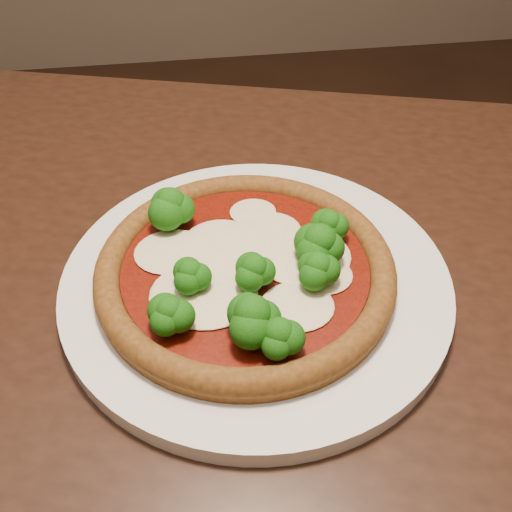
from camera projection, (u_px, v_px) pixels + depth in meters
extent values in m
plane|color=black|center=(217.00, 473.00, 1.18)|extent=(4.00, 4.00, 0.00)
cube|color=black|center=(252.00, 316.00, 0.54)|extent=(1.46, 1.16, 0.04)
cylinder|color=silver|center=(256.00, 280.00, 0.53)|extent=(0.36, 0.36, 0.02)
cylinder|color=brown|center=(245.00, 273.00, 0.52)|extent=(0.27, 0.27, 0.01)
torus|color=brown|center=(245.00, 267.00, 0.51)|extent=(0.27, 0.27, 0.02)
cylinder|color=#671004|center=(245.00, 267.00, 0.51)|extent=(0.22, 0.22, 0.00)
ellipsoid|color=beige|center=(201.00, 293.00, 0.48)|extent=(0.09, 0.08, 0.01)
ellipsoid|color=beige|center=(297.00, 306.00, 0.47)|extent=(0.06, 0.06, 0.01)
ellipsoid|color=beige|center=(269.00, 230.00, 0.54)|extent=(0.06, 0.06, 0.00)
ellipsoid|color=beige|center=(322.00, 275.00, 0.50)|extent=(0.05, 0.05, 0.00)
ellipsoid|color=beige|center=(253.00, 212.00, 0.56)|extent=(0.05, 0.04, 0.00)
ellipsoid|color=beige|center=(304.00, 256.00, 0.52)|extent=(0.09, 0.08, 0.01)
ellipsoid|color=beige|center=(241.00, 252.00, 0.52)|extent=(0.10, 0.09, 0.01)
ellipsoid|color=beige|center=(220.00, 241.00, 0.53)|extent=(0.07, 0.06, 0.01)
ellipsoid|color=beige|center=(171.00, 251.00, 0.52)|extent=(0.07, 0.06, 0.01)
ellipsoid|color=beige|center=(208.00, 296.00, 0.48)|extent=(0.08, 0.08, 0.01)
ellipsoid|color=#1E7713|center=(329.00, 224.00, 0.52)|extent=(0.04, 0.04, 0.03)
ellipsoid|color=#1E7713|center=(254.00, 269.00, 0.48)|extent=(0.04, 0.04, 0.03)
ellipsoid|color=#1E7713|center=(279.00, 334.00, 0.42)|extent=(0.04, 0.04, 0.03)
ellipsoid|color=#1E7713|center=(318.00, 267.00, 0.48)|extent=(0.04, 0.04, 0.03)
ellipsoid|color=#1E7713|center=(253.00, 316.00, 0.43)|extent=(0.05, 0.05, 0.04)
ellipsoid|color=#1E7713|center=(319.00, 242.00, 0.49)|extent=(0.05, 0.05, 0.04)
ellipsoid|color=#1E7713|center=(170.00, 312.00, 0.44)|extent=(0.04, 0.04, 0.03)
ellipsoid|color=#1E7713|center=(190.00, 273.00, 0.47)|extent=(0.04, 0.04, 0.03)
ellipsoid|color=#1E7713|center=(171.00, 205.00, 0.53)|extent=(0.05, 0.05, 0.04)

